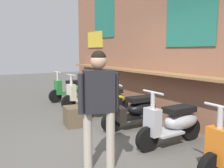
% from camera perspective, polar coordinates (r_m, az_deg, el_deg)
% --- Properties ---
extents(ground_plane, '(28.93, 28.93, 0.00)m').
position_cam_1_polar(ground_plane, '(4.22, -1.89, -14.50)').
color(ground_plane, '#56544F').
extents(market_stall_facade, '(10.33, 0.61, 3.79)m').
position_cam_1_polar(market_stall_facade, '(5.23, 17.86, 10.59)').
color(market_stall_facade, '#8C5B44').
rests_on(market_stall_facade, ground_plane).
extents(scooter_green, '(0.48, 1.40, 0.97)m').
position_cam_1_polar(scooter_green, '(8.03, -9.31, -1.07)').
color(scooter_green, '#237533').
rests_on(scooter_green, ground_plane).
extents(scooter_cream, '(0.50, 1.40, 0.97)m').
position_cam_1_polar(scooter_cream, '(7.05, -5.93, -2.21)').
color(scooter_cream, beige).
rests_on(scooter_cream, ground_plane).
extents(scooter_yellow, '(0.46, 1.40, 0.97)m').
position_cam_1_polar(scooter_yellow, '(6.07, -1.22, -3.79)').
color(scooter_yellow, gold).
rests_on(scooter_yellow, ground_plane).
extents(scooter_black, '(0.46, 1.40, 0.97)m').
position_cam_1_polar(scooter_black, '(5.13, 5.46, -5.96)').
color(scooter_black, black).
rests_on(scooter_black, ground_plane).
extents(scooter_silver, '(0.46, 1.40, 0.97)m').
position_cam_1_polar(scooter_silver, '(4.34, 14.27, -8.67)').
color(scooter_silver, '#B2B5BA').
rests_on(scooter_silver, ground_plane).
extents(shopper_with_handbag, '(0.34, 0.65, 1.61)m').
position_cam_1_polar(shopper_with_handbag, '(3.24, -2.80, -3.49)').
color(shopper_with_handbag, '#ADA393').
rests_on(shopper_with_handbag, ground_plane).
extents(merchandise_crate, '(0.49, 0.42, 0.42)m').
position_cam_1_polar(merchandise_crate, '(5.33, -8.94, -7.47)').
color(merchandise_crate, brown).
rests_on(merchandise_crate, ground_plane).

